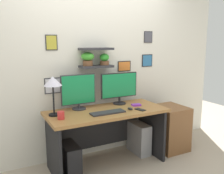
{
  "coord_description": "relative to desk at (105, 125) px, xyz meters",
  "views": [
    {
      "loc": [
        -1.38,
        -2.76,
        1.63
      ],
      "look_at": [
        0.1,
        0.05,
        1.04
      ],
      "focal_mm": 39.7,
      "sensor_mm": 36.0,
      "label": 1
    }
  ],
  "objects": [
    {
      "name": "monitor_left",
      "position": [
        -0.3,
        0.16,
        0.45
      ],
      "size": [
        0.46,
        0.18,
        0.46
      ],
      "color": "#2D2D33",
      "rests_on": "desk"
    },
    {
      "name": "scissors_tray",
      "position": [
        0.46,
        -0.04,
        0.23
      ],
      "size": [
        0.13,
        0.09,
        0.02
      ],
      "primitive_type": "cube",
      "rotation": [
        0.0,
        0.0,
        -0.13
      ],
      "color": "purple",
      "rests_on": "desk"
    },
    {
      "name": "drawer_cabinet",
      "position": [
        1.06,
        -0.05,
        -0.21
      ],
      "size": [
        0.44,
        0.5,
        0.66
      ],
      "primitive_type": "cube",
      "color": "brown",
      "rests_on": "ground"
    },
    {
      "name": "computer_tower_right",
      "position": [
        0.57,
        0.05,
        -0.31
      ],
      "size": [
        0.18,
        0.4,
        0.45
      ],
      "primitive_type": "cube",
      "color": "#99999E",
      "rests_on": "ground"
    },
    {
      "name": "cell_phone",
      "position": [
        0.39,
        -0.25,
        0.22
      ],
      "size": [
        0.1,
        0.15,
        0.01
      ],
      "primitive_type": "cube",
      "rotation": [
        0.0,
        0.0,
        0.26
      ],
      "color": "black",
      "rests_on": "desk"
    },
    {
      "name": "desk",
      "position": [
        0.0,
        0.0,
        0.0
      ],
      "size": [
        1.55,
        0.68,
        0.75
      ],
      "color": "#9E6B38",
      "rests_on": "ground"
    },
    {
      "name": "computer_tower_left",
      "position": [
        -0.53,
        -0.1,
        -0.33
      ],
      "size": [
        0.18,
        0.4,
        0.41
      ],
      "primitive_type": "cube",
      "color": "black",
      "rests_on": "ground"
    },
    {
      "name": "monitor_right",
      "position": [
        0.3,
        0.16,
        0.46
      ],
      "size": [
        0.56,
        0.18,
        0.44
      ],
      "color": "black",
      "rests_on": "desk"
    },
    {
      "name": "ground_plane",
      "position": [
        0.0,
        -0.05,
        -0.54
      ],
      "size": [
        8.0,
        8.0,
        0.0
      ],
      "primitive_type": "plane",
      "color": "tan"
    },
    {
      "name": "back_wall_assembly",
      "position": [
        0.0,
        0.38,
        0.81
      ],
      "size": [
        4.4,
        0.24,
        2.7
      ],
      "color": "silver",
      "rests_on": "ground"
    },
    {
      "name": "computer_mouse",
      "position": [
        0.27,
        -0.18,
        0.23
      ],
      "size": [
        0.06,
        0.09,
        0.03
      ],
      "primitive_type": "ellipsoid",
      "color": "black",
      "rests_on": "desk"
    },
    {
      "name": "keyboard",
      "position": [
        -0.05,
        -0.19,
        0.22
      ],
      "size": [
        0.44,
        0.14,
        0.02
      ],
      "primitive_type": "cube",
      "color": "#2D2D33",
      "rests_on": "desk"
    },
    {
      "name": "coffee_mug",
      "position": [
        -0.63,
        -0.14,
        0.26
      ],
      "size": [
        0.08,
        0.08,
        0.09
      ],
      "primitive_type": "cylinder",
      "color": "red",
      "rests_on": "desk"
    },
    {
      "name": "desk_lamp",
      "position": [
        -0.66,
        0.03,
        0.6
      ],
      "size": [
        0.21,
        0.21,
        0.47
      ],
      "color": "black",
      "rests_on": "desk"
    }
  ]
}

